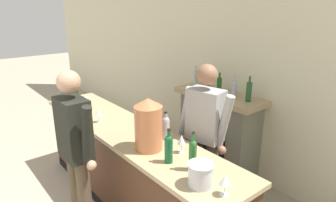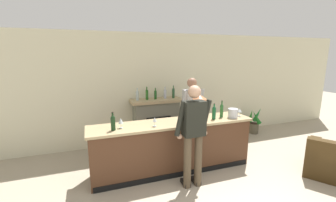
# 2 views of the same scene
# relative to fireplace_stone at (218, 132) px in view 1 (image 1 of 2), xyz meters

# --- Properties ---
(wall_back_panel) EXTENTS (12.00, 0.07, 2.75)m
(wall_back_panel) POSITION_rel_fireplace_stone_xyz_m (0.12, 0.26, 0.78)
(wall_back_panel) COLOR beige
(wall_back_panel) RESTS_ON ground_plane
(bar_counter) EXTENTS (3.14, 0.65, 0.98)m
(bar_counter) POSITION_rel_fireplace_stone_xyz_m (-0.09, -1.40, -0.10)
(bar_counter) COLOR #4B2D1C
(bar_counter) RESTS_ON ground_plane
(fireplace_stone) EXTENTS (1.26, 0.52, 1.47)m
(fireplace_stone) POSITION_rel_fireplace_stone_xyz_m (0.00, 0.00, 0.00)
(fireplace_stone) COLOR slate
(fireplace_stone) RESTS_ON ground_plane
(person_customer) EXTENTS (0.66, 0.30, 1.75)m
(person_customer) POSITION_rel_fireplace_stone_xyz_m (0.03, -2.03, 0.38)
(person_customer) COLOR #4E402E
(person_customer) RESTS_ON ground_plane
(person_bartender) EXTENTS (0.65, 0.36, 1.74)m
(person_bartender) POSITION_rel_fireplace_stone_xyz_m (0.55, -0.87, 0.37)
(person_bartender) COLOR #483E3C
(person_bartender) RESTS_ON ground_plane
(copper_dispenser) EXTENTS (0.27, 0.30, 0.50)m
(copper_dispenser) POSITION_rel_fireplace_stone_xyz_m (0.42, -1.48, 0.64)
(copper_dispenser) COLOR #BF6E44
(copper_dispenser) RESTS_ON bar_counter
(ice_bucket_steel) EXTENTS (0.20, 0.20, 0.18)m
(ice_bucket_steel) POSITION_rel_fireplace_stone_xyz_m (1.15, -1.53, 0.48)
(ice_bucket_steel) COLOR silver
(ice_bucket_steel) RESTS_ON bar_counter
(wine_bottle_port_short) EXTENTS (0.06, 0.06, 0.34)m
(wine_bottle_port_short) POSITION_rel_fireplace_stone_xyz_m (0.96, -1.42, 0.54)
(wine_bottle_port_short) COLOR #245926
(wine_bottle_port_short) RESTS_ON bar_counter
(wine_bottle_rose_blush) EXTENTS (0.08, 0.08, 0.31)m
(wine_bottle_rose_blush) POSITION_rel_fireplace_stone_xyz_m (-1.20, -1.51, 0.53)
(wine_bottle_rose_blush) COLOR black
(wine_bottle_rose_blush) RESTS_ON bar_counter
(wine_bottle_merlot_tall) EXTENTS (0.08, 0.08, 0.29)m
(wine_bottle_merlot_tall) POSITION_rel_fireplace_stone_xyz_m (0.35, -1.22, 0.52)
(wine_bottle_merlot_tall) COLOR #A9A8BB
(wine_bottle_merlot_tall) RESTS_ON bar_counter
(wine_bottle_burgundy_dark) EXTENTS (0.07, 0.07, 0.31)m
(wine_bottle_burgundy_dark) POSITION_rel_fireplace_stone_xyz_m (0.74, -1.50, 0.53)
(wine_bottle_burgundy_dark) COLOR #14522C
(wine_bottle_burgundy_dark) RESTS_ON bar_counter
(wine_glass_front_left) EXTENTS (0.08, 0.08, 0.16)m
(wine_glass_front_left) POSITION_rel_fireplace_stone_xyz_m (1.35, -1.48, 0.51)
(wine_glass_front_left) COLOR silver
(wine_glass_front_left) RESTS_ON bar_counter
(wine_glass_mid_counter) EXTENTS (0.07, 0.07, 0.18)m
(wine_glass_mid_counter) POSITION_rel_fireplace_stone_xyz_m (0.67, -1.29, 0.52)
(wine_glass_mid_counter) COLOR silver
(wine_glass_mid_counter) RESTS_ON bar_counter
(wine_glass_by_dispenser) EXTENTS (0.09, 0.09, 0.18)m
(wine_glass_by_dispenser) POSITION_rel_fireplace_stone_xyz_m (-1.06, -1.43, 0.51)
(wine_glass_by_dispenser) COLOR silver
(wine_glass_by_dispenser) RESTS_ON bar_counter
(wine_glass_back_row) EXTENTS (0.08, 0.08, 0.16)m
(wine_glass_back_row) POSITION_rel_fireplace_stone_xyz_m (-0.49, -1.54, 0.51)
(wine_glass_back_row) COLOR silver
(wine_glass_back_row) RESTS_ON bar_counter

